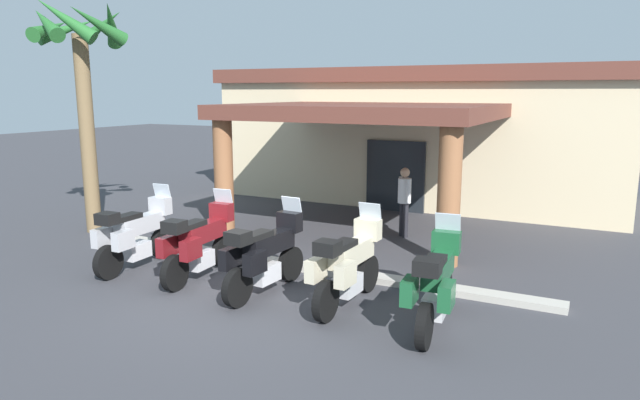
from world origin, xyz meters
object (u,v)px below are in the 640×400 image
Objects in this scene: motel_building at (423,133)px; pedestrian at (404,197)px; motorcycle_cream at (348,266)px; motorcycle_black at (264,255)px; motorcycle_maroon at (199,243)px; motorcycle_silver at (135,235)px; palm_tree_roadside at (80,62)px; motorcycle_green at (436,284)px.

motel_building is 5.77m from pedestrian.
motel_building is at bearing 12.76° from motorcycle_cream.
motorcycle_cream is at bearing -80.97° from motorcycle_black.
motorcycle_black is at bearing 96.85° from motorcycle_cream.
motel_building reaches higher than motorcycle_maroon.
motorcycle_silver is (-2.76, -10.39, -1.47)m from motel_building.
palm_tree_roadside is at bearing -124.80° from motel_building.
motorcycle_maroon is (1.55, 0.08, 0.00)m from motorcycle_silver.
motorcycle_silver is 1.00× the size of motorcycle_cream.
pedestrian is (-0.65, 4.81, 0.29)m from motorcycle_cream.
motorcycle_black is 1.55m from motorcycle_cream.
motorcycle_maroon is at bearing 89.87° from motorcycle_black.
motorcycle_cream is (3.09, -0.01, 0.00)m from motorcycle_maroon.
motel_building reaches higher than pedestrian.
motorcycle_black is at bearing -93.15° from motorcycle_silver.
motorcycle_silver is at bearing 89.85° from motorcycle_maroon.
motorcycle_maroon is 1.00× the size of motorcycle_black.
pedestrian reaches higher than motorcycle_silver.
motorcycle_black and motorcycle_cream have the same top height.
motorcycle_maroon and motorcycle_cream have the same top height.
motorcycle_black is (0.33, -10.44, -1.47)m from motel_building.
pedestrian is at bearing -5.71° from motorcycle_black.
pedestrian reaches higher than motorcycle_black.
motorcycle_silver is at bearing -104.74° from motel_building.
motorcycle_green is 5.51m from pedestrian.
motorcycle_silver is 0.39× the size of palm_tree_roadside.
motorcycle_silver is at bearing 93.64° from motorcycle_black.
motorcycle_cream is 1.56m from motorcycle_green.
motel_building reaches higher than motorcycle_silver.
palm_tree_roadside is (-7.24, -3.10, 3.22)m from pedestrian.
motorcycle_green is 1.29× the size of pedestrian.
motorcycle_silver is 1.00× the size of motorcycle_maroon.
pedestrian is at bearing 18.81° from motorcycle_green.
motorcycle_maroon is at bearing 92.27° from motorcycle_cream.
motorcycle_maroon is 1.00× the size of motorcycle_green.
motel_building is at bearing -17.04° from motorcycle_silver.
motorcycle_green is at bearing -95.98° from motorcycle_maroon.
motorcycle_maroon is at bearing 18.61° from pedestrian.
motel_building is 10.55m from motorcycle_black.
motorcycle_silver is at bearing -28.63° from palm_tree_roadside.
pedestrian is 8.51m from palm_tree_roadside.
motorcycle_cream is (1.88, -10.32, -1.47)m from motel_building.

